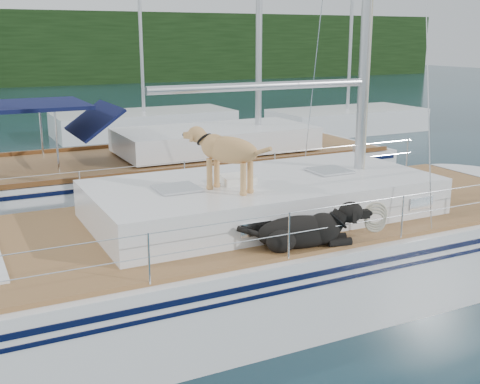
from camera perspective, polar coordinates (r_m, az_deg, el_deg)
ground at (r=9.38m, az=-2.22°, el=-10.14°), size 120.00×120.00×0.00m
main_sailboat at (r=9.14m, az=-1.70°, el=-6.19°), size 12.00×3.80×14.01m
neighbor_sailboat at (r=14.76m, az=-6.15°, el=1.57°), size 11.00×3.50×13.30m
bg_boat_center at (r=25.17m, az=-9.06°, el=6.42°), size 7.20×3.00×11.65m
bg_boat_east at (r=26.14m, az=10.11°, el=6.69°), size 6.40×3.00×11.65m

